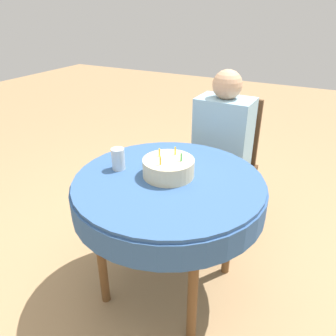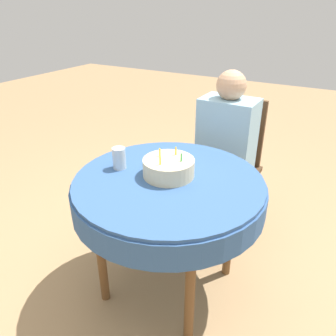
{
  "view_description": "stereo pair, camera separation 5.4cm",
  "coord_description": "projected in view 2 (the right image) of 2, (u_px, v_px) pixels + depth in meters",
  "views": [
    {
      "loc": [
        0.69,
        -1.33,
        1.58
      ],
      "look_at": [
        -0.01,
        0.01,
        0.81
      ],
      "focal_mm": 35.0,
      "sensor_mm": 36.0,
      "label": 1
    },
    {
      "loc": [
        0.74,
        -1.3,
        1.58
      ],
      "look_at": [
        -0.01,
        0.01,
        0.81
      ],
      "focal_mm": 35.0,
      "sensor_mm": 36.0,
      "label": 2
    }
  ],
  "objects": [
    {
      "name": "birthday_cake",
      "position": [
        169.0,
        168.0,
        1.72
      ],
      "size": [
        0.27,
        0.27,
        0.14
      ],
      "color": "beige",
      "rests_on": "dining_table"
    },
    {
      "name": "dining_table",
      "position": [
        169.0,
        194.0,
        1.75
      ],
      "size": [
        1.02,
        1.02,
        0.76
      ],
      "color": "#335689",
      "rests_on": "ground_plane"
    },
    {
      "name": "chair",
      "position": [
        229.0,
        160.0,
        2.49
      ],
      "size": [
        0.46,
        0.46,
        0.96
      ],
      "rotation": [
        0.0,
        0.0,
        -0.02
      ],
      "color": "#4C331E",
      "rests_on": "ground_plane"
    },
    {
      "name": "person",
      "position": [
        226.0,
        139.0,
        2.32
      ],
      "size": [
        0.39,
        0.35,
        1.19
      ],
      "rotation": [
        0.0,
        0.0,
        -0.02
      ],
      "color": "tan",
      "rests_on": "ground_plane"
    },
    {
      "name": "drinking_glass",
      "position": [
        119.0,
        158.0,
        1.79
      ],
      "size": [
        0.07,
        0.07,
        0.12
      ],
      "color": "silver",
      "rests_on": "dining_table"
    },
    {
      "name": "ground_plane",
      "position": [
        168.0,
        284.0,
        2.05
      ],
      "size": [
        12.0,
        12.0,
        0.0
      ],
      "primitive_type": "plane",
      "color": "#A37F56"
    }
  ]
}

